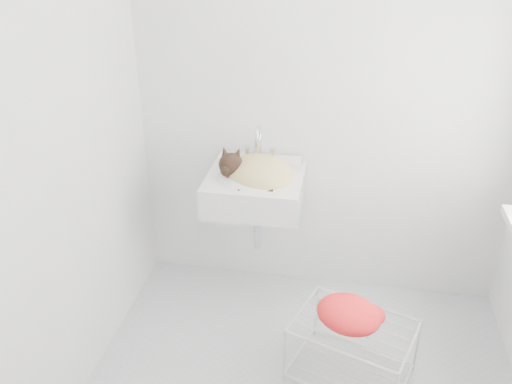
# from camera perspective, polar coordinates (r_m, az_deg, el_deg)

# --- Properties ---
(back_wall) EXTENTS (2.20, 0.02, 2.50)m
(back_wall) POSITION_cam_1_polar(r_m,az_deg,el_deg) (3.05, 7.54, 10.04)
(back_wall) COLOR white
(back_wall) RESTS_ON ground
(left_wall) EXTENTS (0.02, 2.00, 2.50)m
(left_wall) POSITION_cam_1_polar(r_m,az_deg,el_deg) (2.44, -20.78, 3.80)
(left_wall) COLOR white
(left_wall) RESTS_ON ground
(sink) EXTENTS (0.54, 0.47, 0.22)m
(sink) POSITION_cam_1_polar(r_m,az_deg,el_deg) (2.99, -0.15, 1.68)
(sink) COLOR white
(sink) RESTS_ON back_wall
(faucet) EXTENTS (0.20, 0.14, 0.20)m
(faucet) POSITION_cam_1_polar(r_m,az_deg,el_deg) (3.10, 0.44, 5.45)
(faucet) COLOR silver
(faucet) RESTS_ON sink
(cat) EXTENTS (0.42, 0.36, 0.25)m
(cat) POSITION_cam_1_polar(r_m,az_deg,el_deg) (2.96, 0.06, 2.20)
(cat) COLOR #CFBC74
(cat) RESTS_ON sink
(wire_rack) EXTENTS (0.67, 0.56, 0.34)m
(wire_rack) POSITION_cam_1_polar(r_m,az_deg,el_deg) (2.91, 10.09, -16.59)
(wire_rack) COLOR silver
(wire_rack) RESTS_ON floor
(towel) EXTENTS (0.39, 0.34, 0.14)m
(towel) POSITION_cam_1_polar(r_m,az_deg,el_deg) (2.76, 9.79, -13.32)
(towel) COLOR red
(towel) RESTS_ON wire_rack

